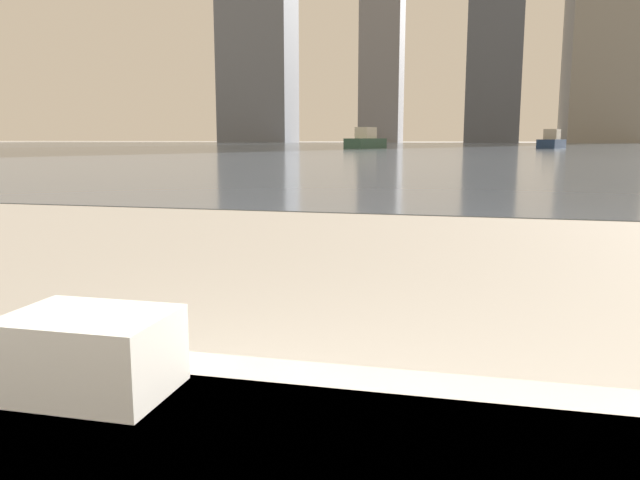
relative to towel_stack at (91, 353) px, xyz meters
The scene contains 6 objects.
towel_stack is the anchor object (origin of this frame).
harbor_water 61.24m from the towel_stack, 89.95° to the left, with size 180.00×110.00×0.01m.
harbor_boat_1 51.67m from the towel_stack, 98.92° to the left, with size 3.01×4.88×1.73m.
harbor_boat_2 54.40m from the towel_stack, 82.67° to the left, with size 2.74×4.41×1.56m.
skyline_tower_2 118.71m from the towel_stack, 88.17° to the left, with size 9.19×11.57×37.66m.
skyline_tower_3 120.42m from the towel_stack, 79.41° to the left, with size 11.94×13.19×34.26m.
Camera 1 is at (0.48, -0.01, 0.86)m, focal length 35.00 mm.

